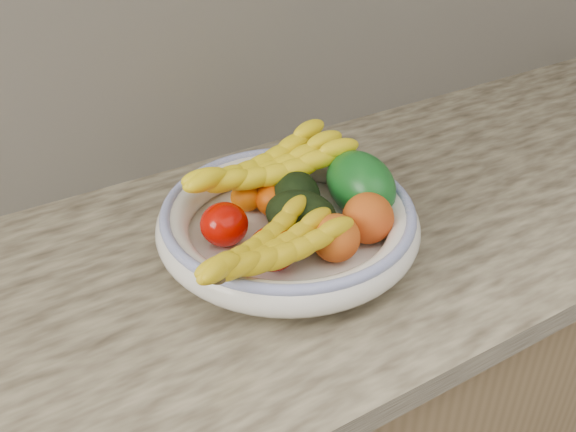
{
  "coord_description": "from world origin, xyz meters",
  "views": [
    {
      "loc": [
        -0.4,
        0.99,
        1.49
      ],
      "look_at": [
        0.0,
        1.66,
        0.96
      ],
      "focal_mm": 40.0,
      "sensor_mm": 36.0,
      "label": 1
    }
  ],
  "objects_px": {
    "fruit_bowl": "(288,222)",
    "banana_bunch_front": "(270,253)",
    "banana_bunch_back": "(268,172)",
    "green_mango": "(360,184)"
  },
  "relations": [
    {
      "from": "fruit_bowl",
      "to": "green_mango",
      "type": "height_order",
      "value": "green_mango"
    },
    {
      "from": "green_mango",
      "to": "banana_bunch_back",
      "type": "distance_m",
      "value": 0.14
    },
    {
      "from": "banana_bunch_back",
      "to": "banana_bunch_front",
      "type": "height_order",
      "value": "banana_bunch_back"
    },
    {
      "from": "fruit_bowl",
      "to": "green_mango",
      "type": "distance_m",
      "value": 0.13
    },
    {
      "from": "fruit_bowl",
      "to": "banana_bunch_front",
      "type": "height_order",
      "value": "banana_bunch_front"
    },
    {
      "from": "fruit_bowl",
      "to": "banana_bunch_back",
      "type": "bearing_deg",
      "value": 80.51
    },
    {
      "from": "green_mango",
      "to": "banana_bunch_back",
      "type": "xyz_separation_m",
      "value": [
        -0.11,
        0.09,
        0.01
      ]
    },
    {
      "from": "banana_bunch_back",
      "to": "banana_bunch_front",
      "type": "relative_size",
      "value": 1.19
    },
    {
      "from": "banana_bunch_back",
      "to": "fruit_bowl",
      "type": "bearing_deg",
      "value": -103.93
    },
    {
      "from": "green_mango",
      "to": "banana_bunch_back",
      "type": "bearing_deg",
      "value": 143.33
    }
  ]
}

